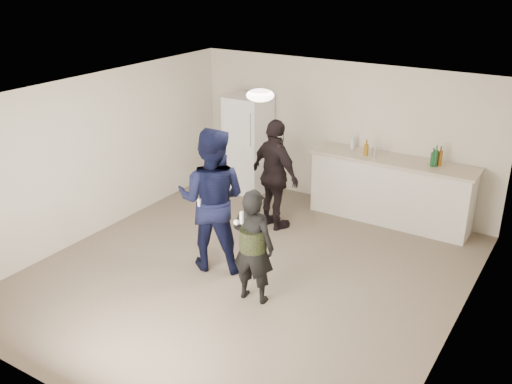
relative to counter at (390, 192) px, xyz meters
The scene contains 21 objects.
floor 2.92m from the counter, 111.46° to the right, with size 6.00×6.00×0.00m, color #6B5B4C.
ceiling 3.48m from the counter, 111.46° to the right, with size 6.00×6.00×0.00m, color silver.
wall_back 1.32m from the counter, 162.55° to the left, with size 6.00×6.00×0.00m, color beige.
wall_front 5.81m from the counter, 100.49° to the right, with size 6.00×6.00×0.00m, color beige.
wall_left 4.70m from the counter, 144.90° to the right, with size 6.00×6.00×0.00m, color beige.
wall_right 3.25m from the counter, 57.51° to the right, with size 6.00×6.00×0.00m, color beige.
counter is the anchor object (origin of this frame).
counter_top 0.55m from the counter, ahead, with size 2.68×0.64×0.04m, color #C2AE96.
fridge 2.74m from the counter, behind, with size 0.70×0.70×1.80m, color white.
fridge_handle 2.59m from the counter, 169.76° to the right, with size 0.02×0.02×0.60m, color white.
ceiling_dome 3.23m from the counter, 113.89° to the right, with size 0.36×0.36×0.16m, color white.
shaker 0.72m from the counter, 164.79° to the right, with size 0.08×0.08×0.17m, color silver.
man 3.21m from the counter, 120.14° to the right, with size 0.99×0.77×2.03m, color #0E143D.
woman 3.26m from the counter, 101.48° to the right, with size 0.55×0.36×1.52m, color black.
camo_shorts 3.26m from the counter, 101.48° to the right, with size 0.34×0.34×0.28m, color #273217.
spectator 1.95m from the counter, 141.23° to the right, with size 1.05×0.44×1.79m, color black.
remote_man 3.45m from the counter, 117.78° to the right, with size 0.04×0.04×0.15m, color silver.
nunchuk_man 3.36m from the counter, 116.20° to the right, with size 0.07×0.07×0.07m, color white.
remote_woman 3.57m from the counter, 100.66° to the right, with size 0.04×0.04×0.15m, color silver.
nunchuk_woman 3.54m from the counter, 102.37° to the right, with size 0.07×0.07×0.07m, color white.
bottle_cluster 0.70m from the counter, ahead, with size 1.55×0.28×0.26m.
Camera 1 is at (3.76, -5.82, 4.07)m, focal length 40.00 mm.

